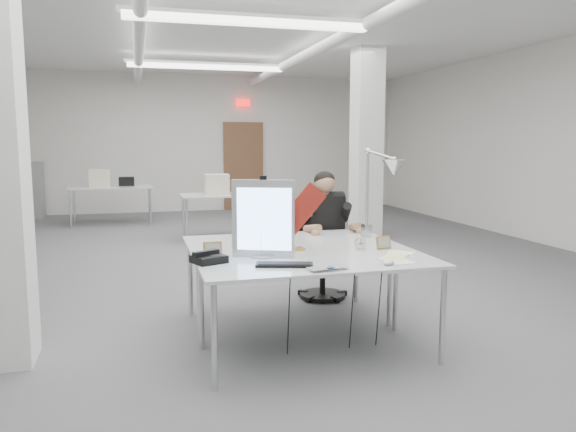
{
  "coord_description": "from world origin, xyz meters",
  "views": [
    {
      "loc": [
        -1.3,
        -6.44,
        1.64
      ],
      "look_at": [
        -0.1,
        -2.0,
        1.03
      ],
      "focal_mm": 35.0,
      "sensor_mm": 36.0,
      "label": 1
    }
  ],
  "objects_px": {
    "desk_main": "(318,262)",
    "laptop": "(331,270)",
    "bankers_lamp": "(294,229)",
    "office_chair": "(323,253)",
    "beige_monitor": "(265,220)",
    "desk_phone": "(209,259)",
    "architect_lamp": "(379,188)",
    "monitor": "(263,219)",
    "seated_person": "(325,214)"
  },
  "relations": [
    {
      "from": "seated_person",
      "to": "architect_lamp",
      "type": "bearing_deg",
      "value": -81.0
    },
    {
      "from": "bankers_lamp",
      "to": "beige_monitor",
      "type": "distance_m",
      "value": 0.53
    },
    {
      "from": "desk_phone",
      "to": "beige_monitor",
      "type": "distance_m",
      "value": 1.03
    },
    {
      "from": "desk_main",
      "to": "beige_monitor",
      "type": "xyz_separation_m",
      "value": [
        -0.19,
        0.93,
        0.2
      ]
    },
    {
      "from": "beige_monitor",
      "to": "desk_main",
      "type": "bearing_deg",
      "value": -96.59
    },
    {
      "from": "desk_main",
      "to": "architect_lamp",
      "type": "xyz_separation_m",
      "value": [
        0.77,
        0.63,
        0.49
      ]
    },
    {
      "from": "desk_main",
      "to": "monitor",
      "type": "height_order",
      "value": "monitor"
    },
    {
      "from": "office_chair",
      "to": "architect_lamp",
      "type": "bearing_deg",
      "value": -81.74
    },
    {
      "from": "office_chair",
      "to": "architect_lamp",
      "type": "relative_size",
      "value": 1.01
    },
    {
      "from": "desk_main",
      "to": "laptop",
      "type": "relative_size",
      "value": 6.28
    },
    {
      "from": "monitor",
      "to": "laptop",
      "type": "distance_m",
      "value": 0.74
    },
    {
      "from": "seated_person",
      "to": "beige_monitor",
      "type": "xyz_separation_m",
      "value": [
        -0.75,
        -0.55,
        0.04
      ]
    },
    {
      "from": "monitor",
      "to": "desk_phone",
      "type": "xyz_separation_m",
      "value": [
        -0.43,
        -0.1,
        -0.27
      ]
    },
    {
      "from": "seated_person",
      "to": "monitor",
      "type": "height_order",
      "value": "seated_person"
    },
    {
      "from": "bankers_lamp",
      "to": "architect_lamp",
      "type": "xyz_separation_m",
      "value": [
        0.84,
        0.21,
        0.29
      ]
    },
    {
      "from": "laptop",
      "to": "architect_lamp",
      "type": "relative_size",
      "value": 0.3
    },
    {
      "from": "bankers_lamp",
      "to": "seated_person",
      "type": "bearing_deg",
      "value": 36.63
    },
    {
      "from": "beige_monitor",
      "to": "bankers_lamp",
      "type": "bearing_deg",
      "value": -94.67
    },
    {
      "from": "desk_main",
      "to": "office_chair",
      "type": "distance_m",
      "value": 1.65
    },
    {
      "from": "monitor",
      "to": "architect_lamp",
      "type": "relative_size",
      "value": 0.63
    },
    {
      "from": "monitor",
      "to": "desk_phone",
      "type": "bearing_deg",
      "value": -144.89
    },
    {
      "from": "bankers_lamp",
      "to": "laptop",
      "type": "bearing_deg",
      "value": -110.09
    },
    {
      "from": "monitor",
      "to": "laptop",
      "type": "xyz_separation_m",
      "value": [
        0.34,
        -0.59,
        -0.29
      ]
    },
    {
      "from": "bankers_lamp",
      "to": "architect_lamp",
      "type": "distance_m",
      "value": 0.91
    },
    {
      "from": "monitor",
      "to": "architect_lamp",
      "type": "xyz_separation_m",
      "value": [
        1.14,
        0.42,
        0.18
      ]
    },
    {
      "from": "desk_main",
      "to": "seated_person",
      "type": "xyz_separation_m",
      "value": [
        0.56,
        1.48,
        0.16
      ]
    },
    {
      "from": "desk_main",
      "to": "desk_phone",
      "type": "bearing_deg",
      "value": 171.59
    },
    {
      "from": "monitor",
      "to": "beige_monitor",
      "type": "relative_size",
      "value": 1.51
    },
    {
      "from": "office_chair",
      "to": "seated_person",
      "type": "distance_m",
      "value": 0.42
    },
    {
      "from": "office_chair",
      "to": "bankers_lamp",
      "type": "xyz_separation_m",
      "value": [
        -0.63,
        -1.11,
        0.45
      ]
    },
    {
      "from": "desk_main",
      "to": "laptop",
      "type": "height_order",
      "value": "laptop"
    },
    {
      "from": "desk_main",
      "to": "bankers_lamp",
      "type": "distance_m",
      "value": 0.47
    },
    {
      "from": "office_chair",
      "to": "laptop",
      "type": "bearing_deg",
      "value": -111.95
    },
    {
      "from": "laptop",
      "to": "architect_lamp",
      "type": "bearing_deg",
      "value": 42.01
    },
    {
      "from": "office_chair",
      "to": "seated_person",
      "type": "height_order",
      "value": "seated_person"
    },
    {
      "from": "desk_phone",
      "to": "architect_lamp",
      "type": "distance_m",
      "value": 1.71
    },
    {
      "from": "seated_person",
      "to": "bankers_lamp",
      "type": "relative_size",
      "value": 2.77
    },
    {
      "from": "office_chair",
      "to": "beige_monitor",
      "type": "distance_m",
      "value": 1.07
    },
    {
      "from": "office_chair",
      "to": "bankers_lamp",
      "type": "distance_m",
      "value": 1.36
    },
    {
      "from": "desk_phone",
      "to": "monitor",
      "type": "bearing_deg",
      "value": -9.88
    },
    {
      "from": "bankers_lamp",
      "to": "architect_lamp",
      "type": "relative_size",
      "value": 0.38
    },
    {
      "from": "office_chair",
      "to": "seated_person",
      "type": "xyz_separation_m",
      "value": [
        0.0,
        -0.05,
        0.42
      ]
    },
    {
      "from": "architect_lamp",
      "to": "laptop",
      "type": "bearing_deg",
      "value": -147.75
    },
    {
      "from": "monitor",
      "to": "beige_monitor",
      "type": "height_order",
      "value": "monitor"
    },
    {
      "from": "desk_phone",
      "to": "architect_lamp",
      "type": "xyz_separation_m",
      "value": [
        1.57,
        0.51,
        0.45
      ]
    },
    {
      "from": "seated_person",
      "to": "desk_main",
      "type": "bearing_deg",
      "value": -115.44
    },
    {
      "from": "seated_person",
      "to": "architect_lamp",
      "type": "relative_size",
      "value": 1.05
    },
    {
      "from": "monitor",
      "to": "desk_phone",
      "type": "relative_size",
      "value": 2.68
    },
    {
      "from": "bankers_lamp",
      "to": "office_chair",
      "type": "bearing_deg",
      "value": 37.77
    },
    {
      "from": "seated_person",
      "to": "monitor",
      "type": "xyz_separation_m",
      "value": [
        -0.93,
        -1.27,
        0.15
      ]
    }
  ]
}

